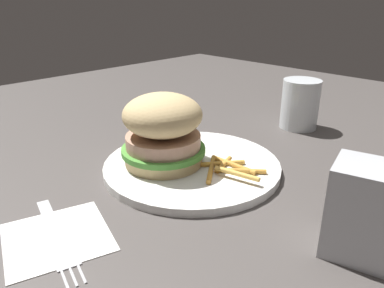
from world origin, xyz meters
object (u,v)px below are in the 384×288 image
plate (192,166)px  fork (57,236)px  napkin (57,237)px  sandwich (163,130)px  fries_pile (228,168)px  napkin_dispenser (376,214)px  drink_glass (300,107)px

plate → fork: plate is taller
napkin → fork: size_ratio=0.64×
sandwich → fries_pile: (0.05, -0.09, -0.05)m
sandwich → napkin_dispenser: size_ratio=1.26×
napkin_dispenser → fries_pile: bearing=-22.5°
fries_pile → napkin: size_ratio=0.95×
fries_pile → drink_glass: drink_glass is taller
napkin → napkin_dispenser: bearing=-50.4°
plate → napkin_dispenser: size_ratio=2.68×
fork → napkin_dispenser: napkin_dispenser is taller
napkin → fork: bearing=-104.6°
fries_pile → napkin_dispenser: size_ratio=1.05×
sandwich → fork: size_ratio=0.73×
sandwich → napkin_dispenser: sandwich is taller
sandwich → napkin: 0.21m
sandwich → fork: 0.21m
sandwich → napkin: bearing=-167.5°
napkin_dispenser → fork: bearing=25.5°
fork → drink_glass: 0.51m
drink_glass → napkin_dispenser: size_ratio=0.96×
fries_pile → napkin_dispenser: 0.22m
napkin → napkin_dispenser: size_ratio=1.11×
plate → napkin_dispenser: napkin_dispenser is taller
drink_glass → sandwich: bearing=171.9°
napkin → drink_glass: 0.51m
napkin → plate: bearing=3.5°
sandwich → napkin_dispenser: (0.02, -0.30, -0.02)m
sandwich → fork: bearing=-167.1°
fries_pile → plate: bearing=106.5°
fries_pile → napkin_dispenser: (-0.03, -0.21, 0.03)m
napkin → fries_pile: bearing=-9.9°
napkin → fork: 0.00m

